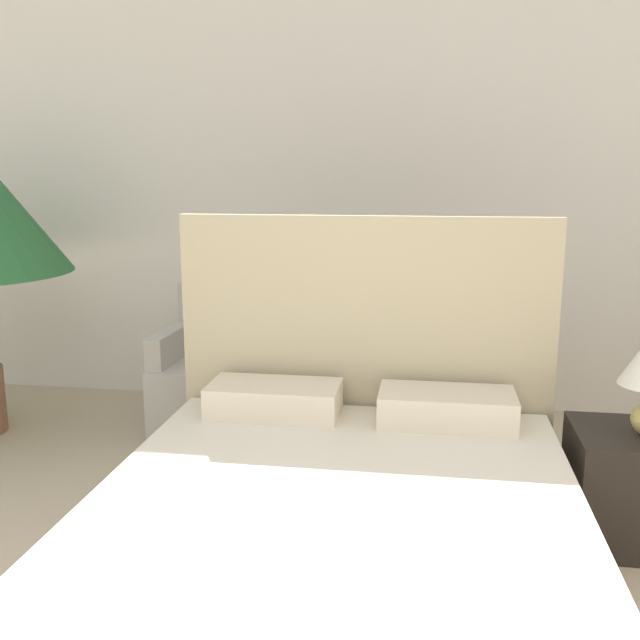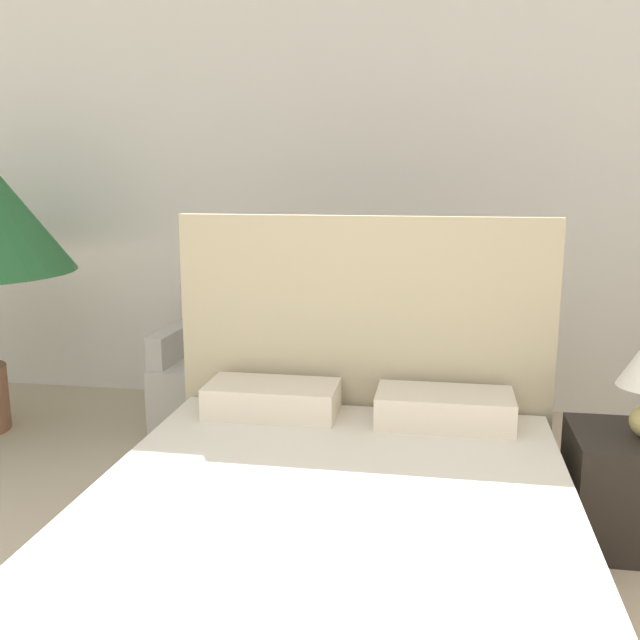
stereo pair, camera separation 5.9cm
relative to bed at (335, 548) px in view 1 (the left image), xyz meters
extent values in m
cube|color=silver|center=(-0.30, 2.43, 1.18)|extent=(10.00, 0.06, 2.90)
cube|color=brown|center=(0.00, -0.11, -0.14)|extent=(1.69, 2.17, 0.25)
cube|color=beige|center=(0.00, -0.11, 0.09)|extent=(1.66, 2.12, 0.21)
cube|color=tan|center=(0.00, 1.01, 0.40)|extent=(1.72, 0.06, 1.33)
cube|color=beige|center=(-0.38, 0.78, 0.26)|extent=(0.58, 0.30, 0.14)
cube|color=beige|center=(0.38, 0.78, 0.26)|extent=(0.58, 0.30, 0.14)
cube|color=#B7B2A8|center=(-0.97, 1.76, -0.06)|extent=(0.63, 0.65, 0.42)
cube|color=#B7B2A8|center=(-0.96, 2.04, 0.36)|extent=(0.62, 0.08, 0.42)
cube|color=#B7B2A8|center=(-1.23, 1.76, 0.24)|extent=(0.12, 0.57, 0.19)
cube|color=#B7B2A8|center=(-0.71, 1.75, 0.24)|extent=(0.12, 0.57, 0.19)
cube|color=#B7B2A8|center=(-0.10, 1.76, -0.06)|extent=(0.66, 0.68, 0.42)
cube|color=#B7B2A8|center=(-0.08, 2.04, 0.36)|extent=(0.62, 0.11, 0.42)
cube|color=#B7B2A8|center=(-0.36, 1.78, 0.24)|extent=(0.14, 0.57, 0.19)
cube|color=#B7B2A8|center=(0.15, 1.74, 0.24)|extent=(0.14, 0.57, 0.19)
cube|color=black|center=(1.16, 0.73, -0.03)|extent=(0.50, 0.47, 0.48)
camera|label=1|loc=(0.29, -2.20, 1.26)|focal=40.00mm
camera|label=2|loc=(0.35, -2.19, 1.26)|focal=40.00mm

